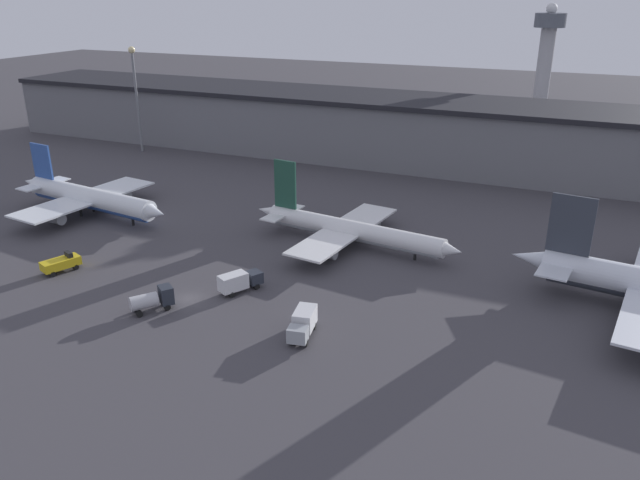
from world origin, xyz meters
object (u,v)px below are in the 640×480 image
at_px(airplane_0, 89,198).
at_px(service_vehicle_4, 239,281).
at_px(service_vehicle_0, 303,323).
at_px(service_vehicle_3, 152,299).
at_px(control_tower, 545,59).
at_px(service_vehicle_1, 61,263).
at_px(airplane_1, 350,230).

xyz_separation_m(airplane_0, service_vehicle_4, (44.75, -17.82, -1.77)).
bearing_deg(service_vehicle_0, service_vehicle_3, -94.44).
height_order(service_vehicle_3, control_tower, control_tower).
bearing_deg(control_tower, service_vehicle_4, -102.51).
height_order(airplane_0, service_vehicle_4, airplane_0).
xyz_separation_m(airplane_0, service_vehicle_1, (14.80, -22.89, -2.14)).
relative_size(service_vehicle_0, control_tower, 0.18).
bearing_deg(service_vehicle_1, service_vehicle_4, -58.71).
relative_size(service_vehicle_1, control_tower, 0.17).
bearing_deg(airplane_1, service_vehicle_4, -103.04).
height_order(service_vehicle_0, control_tower, control_tower).
bearing_deg(airplane_0, airplane_1, 13.40).
height_order(service_vehicle_3, service_vehicle_4, service_vehicle_3).
relative_size(service_vehicle_1, service_vehicle_3, 1.06).
height_order(airplane_0, control_tower, control_tower).
bearing_deg(service_vehicle_4, airplane_1, 8.22).
relative_size(service_vehicle_3, control_tower, 0.16).
distance_m(service_vehicle_4, control_tower, 137.45).
height_order(airplane_0, airplane_1, airplane_1).
bearing_deg(service_vehicle_0, airplane_1, 179.58).
distance_m(airplane_1, service_vehicle_1, 48.15).
bearing_deg(service_vehicle_0, service_vehicle_4, -128.88).
xyz_separation_m(service_vehicle_0, control_tower, (15.29, 140.39, 20.55)).
height_order(service_vehicle_1, service_vehicle_4, service_vehicle_4).
bearing_deg(control_tower, airplane_0, -122.86).
height_order(airplane_0, service_vehicle_3, airplane_0).
xyz_separation_m(service_vehicle_1, service_vehicle_3, (21.76, -4.92, 0.37)).
height_order(airplane_1, service_vehicle_4, airplane_1).
bearing_deg(service_vehicle_0, service_vehicle_1, -103.69).
distance_m(service_vehicle_0, service_vehicle_1, 44.17).
bearing_deg(service_vehicle_4, airplane_0, 96.79).
distance_m(service_vehicle_0, service_vehicle_3, 22.44).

